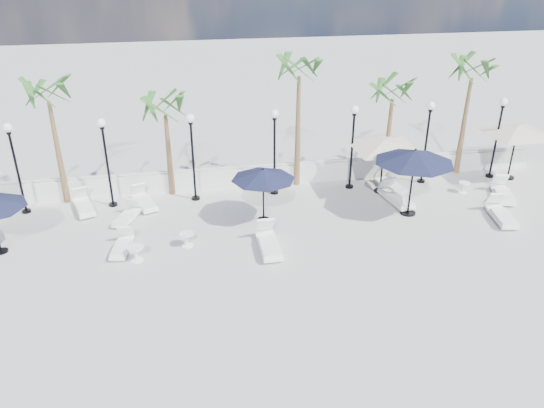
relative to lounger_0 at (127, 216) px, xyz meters
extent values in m
plane|color=#ADACA7|center=(6.30, -4.98, -0.22)|extent=(100.00, 100.00, 0.00)
cube|color=silver|center=(6.30, 2.52, 0.23)|extent=(26.00, 0.30, 0.90)
cube|color=silver|center=(6.30, 2.52, 0.75)|extent=(26.00, 0.12, 0.08)
cylinder|color=black|center=(-4.20, 1.52, -0.17)|extent=(0.36, 0.36, 0.10)
cylinder|color=black|center=(-4.20, 1.52, 1.53)|extent=(0.10, 0.10, 3.50)
cylinder|color=black|center=(-4.20, 1.52, 3.23)|extent=(0.18, 0.18, 0.10)
sphere|color=white|center=(-4.20, 1.52, 3.44)|extent=(0.36, 0.36, 0.36)
cylinder|color=black|center=(-0.70, 1.52, -0.17)|extent=(0.36, 0.36, 0.10)
cylinder|color=black|center=(-0.70, 1.52, 1.53)|extent=(0.10, 0.10, 3.50)
cylinder|color=black|center=(-0.70, 1.52, 3.23)|extent=(0.18, 0.18, 0.10)
sphere|color=white|center=(-0.70, 1.52, 3.44)|extent=(0.36, 0.36, 0.36)
cylinder|color=black|center=(2.80, 1.52, -0.17)|extent=(0.36, 0.36, 0.10)
cylinder|color=black|center=(2.80, 1.52, 1.53)|extent=(0.10, 0.10, 3.50)
cylinder|color=black|center=(2.80, 1.52, 3.23)|extent=(0.18, 0.18, 0.10)
sphere|color=white|center=(2.80, 1.52, 3.44)|extent=(0.36, 0.36, 0.36)
cylinder|color=black|center=(6.30, 1.52, -0.17)|extent=(0.36, 0.36, 0.10)
cylinder|color=black|center=(6.30, 1.52, 1.53)|extent=(0.10, 0.10, 3.50)
cylinder|color=black|center=(6.30, 1.52, 3.23)|extent=(0.18, 0.18, 0.10)
sphere|color=white|center=(6.30, 1.52, 3.44)|extent=(0.36, 0.36, 0.36)
cylinder|color=black|center=(9.80, 1.52, -0.17)|extent=(0.36, 0.36, 0.10)
cylinder|color=black|center=(9.80, 1.52, 1.53)|extent=(0.10, 0.10, 3.50)
cylinder|color=black|center=(9.80, 1.52, 3.23)|extent=(0.18, 0.18, 0.10)
sphere|color=white|center=(9.80, 1.52, 3.44)|extent=(0.36, 0.36, 0.36)
cylinder|color=black|center=(13.30, 1.52, -0.17)|extent=(0.36, 0.36, 0.10)
cylinder|color=black|center=(13.30, 1.52, 1.53)|extent=(0.10, 0.10, 3.50)
cylinder|color=black|center=(13.30, 1.52, 3.23)|extent=(0.18, 0.18, 0.10)
sphere|color=white|center=(13.30, 1.52, 3.44)|extent=(0.36, 0.36, 0.36)
cylinder|color=black|center=(16.80, 1.52, -0.17)|extent=(0.36, 0.36, 0.10)
cylinder|color=black|center=(16.80, 1.52, 1.53)|extent=(0.10, 0.10, 3.50)
cylinder|color=black|center=(16.80, 1.52, 3.23)|extent=(0.18, 0.18, 0.10)
sphere|color=white|center=(16.80, 1.52, 3.44)|extent=(0.36, 0.36, 0.36)
cone|color=brown|center=(-2.70, 2.32, 1.98)|extent=(0.28, 0.28, 4.40)
cone|color=brown|center=(1.80, 2.32, 1.58)|extent=(0.28, 0.28, 3.60)
cone|color=brown|center=(7.50, 2.32, 2.28)|extent=(0.28, 0.28, 5.00)
cone|color=brown|center=(11.80, 2.32, 1.68)|extent=(0.28, 0.28, 3.80)
cone|color=brown|center=(15.50, 2.32, 2.08)|extent=(0.28, 0.28, 4.60)
cube|color=white|center=(-0.01, -0.02, -0.08)|extent=(1.16, 1.79, 0.09)
cube|color=white|center=(-0.09, -0.23, 0.02)|extent=(0.92, 1.26, 0.09)
cube|color=white|center=(0.25, 0.62, 0.26)|extent=(0.64, 0.57, 0.53)
cube|color=white|center=(-0.05, -2.40, -0.08)|extent=(0.81, 1.73, 0.09)
cube|color=white|center=(-0.08, -2.62, 0.01)|extent=(0.69, 1.19, 0.09)
cube|color=white|center=(0.06, -1.74, 0.25)|extent=(0.58, 0.47, 0.52)
cube|color=white|center=(-1.84, 1.22, -0.06)|extent=(1.18, 2.03, 0.10)
cube|color=white|center=(-1.77, 0.97, 0.05)|extent=(0.96, 1.42, 0.10)
cube|color=white|center=(-2.07, 1.96, 0.32)|extent=(0.71, 0.61, 0.60)
cube|color=white|center=(0.63, 1.22, -0.06)|extent=(1.25, 2.00, 0.10)
cube|color=white|center=(0.72, 0.98, 0.05)|extent=(1.00, 1.41, 0.10)
cube|color=white|center=(0.37, 1.94, 0.32)|extent=(0.71, 0.63, 0.59)
cube|color=white|center=(5.21, -3.27, -0.05)|extent=(0.72, 2.13, 0.11)
cube|color=white|center=(5.21, -3.56, 0.08)|extent=(0.67, 1.44, 0.11)
cube|color=white|center=(5.21, -2.41, 0.38)|extent=(0.67, 0.51, 0.66)
cube|color=white|center=(11.58, 1.05, -0.06)|extent=(0.97, 2.00, 0.10)
cube|color=white|center=(11.63, 0.80, 0.05)|extent=(0.82, 1.38, 0.10)
cube|color=white|center=(11.45, 1.82, 0.32)|extent=(0.67, 0.55, 0.60)
cube|color=white|center=(16.05, -0.81, -0.06)|extent=(1.26, 2.12, 0.11)
cube|color=white|center=(15.97, -1.07, 0.06)|extent=(1.02, 1.49, 0.11)
cube|color=white|center=(16.31, -0.03, 0.35)|extent=(0.75, 0.65, 0.63)
cube|color=white|center=(11.28, -0.37, -0.05)|extent=(0.97, 2.16, 0.11)
cube|color=white|center=(11.32, -0.65, 0.07)|extent=(0.84, 1.48, 0.11)
cube|color=white|center=(11.17, 0.47, 0.37)|extent=(0.71, 0.58, 0.65)
cube|color=white|center=(14.83, -2.65, -0.05)|extent=(1.07, 2.15, 0.11)
cube|color=white|center=(14.78, -2.93, 0.07)|extent=(0.90, 1.49, 0.11)
cube|color=white|center=(14.99, -1.83, 0.36)|extent=(0.73, 0.60, 0.64)
cylinder|color=white|center=(0.51, -3.17, -0.20)|extent=(0.44, 0.44, 0.03)
cylinder|color=white|center=(0.51, -3.17, 0.04)|extent=(0.07, 0.07, 0.53)
cylinder|color=white|center=(0.51, -3.17, 0.32)|extent=(0.57, 0.57, 0.03)
cylinder|color=white|center=(2.29, -2.46, -0.20)|extent=(0.41, 0.41, 0.03)
cylinder|color=white|center=(2.29, -2.46, 0.03)|extent=(0.06, 0.06, 0.49)
cylinder|color=white|center=(2.29, -2.46, 0.29)|extent=(0.54, 0.54, 0.03)
cylinder|color=white|center=(14.66, 0.06, -0.20)|extent=(0.39, 0.39, 0.03)
cylinder|color=white|center=(14.66, 0.06, 0.01)|extent=(0.06, 0.06, 0.47)
cylinder|color=white|center=(14.66, 0.06, 0.26)|extent=(0.50, 0.50, 0.03)
cylinder|color=black|center=(-4.37, -1.69, -0.19)|extent=(0.49, 0.49, 0.05)
cylinder|color=black|center=(5.40, -0.96, -0.19)|extent=(0.51, 0.51, 0.05)
cylinder|color=black|center=(5.40, -0.96, 0.87)|extent=(0.06, 0.06, 2.17)
cone|color=black|center=(5.40, -0.96, 1.79)|extent=(2.53, 2.53, 0.41)
sphere|color=black|center=(5.40, -0.96, 2.02)|extent=(0.07, 0.07, 0.07)
cylinder|color=black|center=(11.37, -1.44, -0.18)|extent=(0.64, 0.64, 0.07)
cylinder|color=black|center=(11.37, -1.44, 1.15)|extent=(0.08, 0.08, 2.74)
cone|color=black|center=(11.37, -1.44, 2.31)|extent=(3.19, 3.19, 0.51)
sphere|color=black|center=(11.37, -1.44, 2.60)|extent=(0.09, 0.09, 0.09)
cylinder|color=black|center=(11.03, 0.85, -0.19)|extent=(0.55, 0.55, 0.06)
cylinder|color=black|center=(11.03, 0.85, 1.00)|extent=(0.07, 0.07, 2.44)
pyramid|color=beige|center=(11.03, 0.85, 2.25)|extent=(5.40, 5.40, 0.37)
cylinder|color=black|center=(17.58, 1.22, -0.18)|extent=(0.60, 0.60, 0.07)
cylinder|color=black|center=(17.58, 1.22, 1.07)|extent=(0.08, 0.08, 2.58)
pyramid|color=beige|center=(17.58, 1.22, 2.39)|extent=(5.59, 5.59, 0.40)
camera|label=1|loc=(2.34, -19.66, 9.77)|focal=35.00mm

